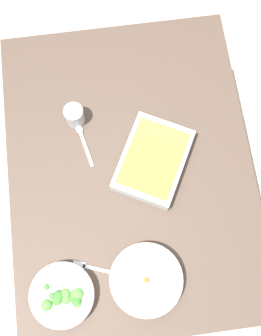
{
  "coord_description": "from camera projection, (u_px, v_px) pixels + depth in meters",
  "views": [
    {
      "loc": [
        -0.39,
        0.05,
        2.22
      ],
      "look_at": [
        0.0,
        0.0,
        0.74
      ],
      "focal_mm": 44.37,
      "sensor_mm": 36.0,
      "label": 1
    }
  ],
  "objects": [
    {
      "name": "drink_cup",
      "position": [
        75.0,
        116.0,
        1.54
      ],
      "size": [
        0.07,
        0.07,
        0.08
      ],
      "color": "#B2BCC6",
      "rests_on": "dining_table"
    },
    {
      "name": "spoon_spare",
      "position": [
        83.0,
        139.0,
        1.55
      ],
      "size": [
        0.17,
        0.06,
        0.01
      ],
      "color": "silver",
      "rests_on": "dining_table"
    },
    {
      "name": "fork_on_table",
      "position": [
        94.0,
        268.0,
        1.43
      ],
      "size": [
        0.08,
        0.17,
        0.01
      ],
      "color": "silver",
      "rests_on": "dining_table"
    },
    {
      "name": "baking_dish",
      "position": [
        153.0,
        160.0,
        1.5
      ],
      "size": [
        0.37,
        0.34,
        0.06
      ],
      "color": "silver",
      "rests_on": "dining_table"
    },
    {
      "name": "ground_plane",
      "position": [
        130.0,
        204.0,
        2.24
      ],
      "size": [
        6.0,
        6.0,
        0.0
      ],
      "primitive_type": "plane",
      "color": "#B2A899"
    },
    {
      "name": "broccoli_bowl",
      "position": [
        63.0,
        295.0,
        1.38
      ],
      "size": [
        0.22,
        0.22,
        0.07
      ],
      "color": "silver",
      "rests_on": "dining_table"
    },
    {
      "name": "spoon_by_broccoli",
      "position": [
        61.0,
        282.0,
        1.42
      ],
      "size": [
        0.18,
        0.04,
        0.01
      ],
      "color": "silver",
      "rests_on": "dining_table"
    },
    {
      "name": "dining_table",
      "position": [
        130.0,
        174.0,
        1.61
      ],
      "size": [
        1.2,
        0.9,
        0.74
      ],
      "color": "#4C3D33",
      "rests_on": "ground_plane"
    },
    {
      "name": "spoon_by_stew",
      "position": [
        136.0,
        271.0,
        1.43
      ],
      "size": [
        0.15,
        0.13,
        0.01
      ],
      "color": "silver",
      "rests_on": "dining_table"
    },
    {
      "name": "stew_bowl",
      "position": [
        146.0,
        280.0,
        1.39
      ],
      "size": [
        0.25,
        0.25,
        0.06
      ],
      "color": "silver",
      "rests_on": "dining_table"
    }
  ]
}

